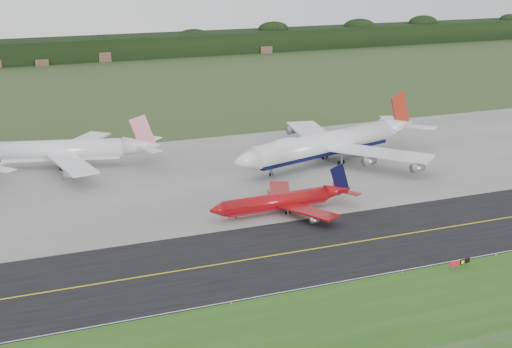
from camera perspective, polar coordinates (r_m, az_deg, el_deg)
The scene contains 15 objects.
ground at distance 153.64m, azimuth 5.15°, elevation -5.25°, with size 600.00×600.00×0.00m, color #3A4922.
grass_verge at distance 126.42m, azimuth 12.26°, elevation -10.95°, with size 400.00×30.00×0.01m, color #265418.
taxiway at distance 150.36m, azimuth 5.82°, elevation -5.79°, with size 400.00×32.00×0.02m, color black.
apron at distance 197.73m, azimuth -1.35°, elevation 0.14°, with size 400.00×78.00×0.01m, color slate.
taxiway_centreline at distance 150.35m, azimuth 5.82°, elevation -5.79°, with size 400.00×0.40×0.00m, color yellow.
taxiway_edge_line at distance 138.03m, azimuth 8.74°, elevation -8.15°, with size 400.00×0.25×0.00m, color silver.
perimeter_fence at distance 116.81m, azimuth 15.84°, elevation -13.19°, with size 320.00×0.10×320.00m.
horizon_treeline at distance 408.82m, azimuth -12.17°, elevation 9.73°, with size 700.00×25.00×12.00m.
jet_ba_747 at distance 206.18m, azimuth 5.91°, elevation 2.51°, with size 68.39×55.38×17.52m.
jet_red_737 at distance 168.00m, azimuth 2.24°, elevation -2.13°, with size 36.82×30.02×9.95m.
jet_star_tail at distance 208.51m, azimuth -15.22°, elevation 1.83°, with size 54.81×44.97×14.61m.
taxiway_sign at distance 145.10m, azimuth 15.99°, elevation -6.83°, with size 4.98×0.81×1.66m.
edge_marker_left at distance 126.82m, azimuth -2.01°, elevation -10.29°, with size 0.16×0.16×0.50m, color yellow.
edge_marker_center at distance 140.79m, azimuth 11.62°, elevation -7.68°, with size 0.16×0.16×0.50m, color yellow.
edge_marker_right at distance 153.08m, azimuth 18.64°, elevation -6.15°, with size 0.16×0.16×0.50m, color yellow.
Camera 1 is at (-63.58, -126.41, 59.87)m, focal length 50.00 mm.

